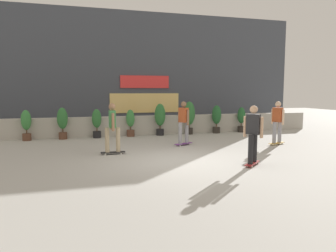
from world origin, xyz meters
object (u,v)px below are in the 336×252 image
Objects in this scene: potted_plant_4 at (160,117)px; skater_by_wall_left at (253,132)px; potted_plant_0 at (26,124)px; potted_plant_1 at (62,121)px; potted_plant_2 at (97,122)px; potted_plant_6 at (217,117)px; skater_far_left at (277,121)px; potted_plant_7 at (241,119)px; skater_mid_plaza at (184,121)px; potted_plant_3 at (130,122)px; potted_plant_5 at (189,115)px; skater_foreground at (112,126)px.

skater_by_wall_left is (0.95, -6.64, 0.07)m from potted_plant_4.
potted_plant_1 reaches higher than potted_plant_0.
potted_plant_1 is at bearing 180.00° from potted_plant_2.
skater_far_left is at bearing -77.84° from potted_plant_6.
skater_far_left is at bearing -25.20° from potted_plant_1.
potted_plant_1 reaches higher than potted_plant_7.
potted_plant_4 reaches higher than potted_plant_2.
skater_mid_plaza is (3.09, -2.93, 0.23)m from potted_plant_2.
potted_plant_3 is 1.42m from potted_plant_4.
skater_mid_plaza reaches higher than potted_plant_3.
potted_plant_6 is at bearing 0.00° from potted_plant_3.
skater_far_left reaches higher than potted_plant_6.
potted_plant_1 is 5.84m from potted_plant_5.
potted_plant_4 is at bearing 55.97° from skater_foreground.
potted_plant_0 is 8.73m from potted_plant_6.
potted_plant_1 is 0.81× the size of skater_foreground.
potted_plant_1 is 0.81× the size of skater_by_wall_left.
skater_far_left is (2.77, 2.83, 0.00)m from skater_by_wall_left.
potted_plant_6 is at bearing 102.16° from skater_far_left.
potted_plant_1 is (1.45, -0.00, 0.06)m from potted_plant_0.
potted_plant_3 is (4.42, -0.00, -0.05)m from potted_plant_0.
potted_plant_3 is (1.52, 0.00, -0.04)m from potted_plant_2.
potted_plant_0 is at bearing 180.00° from potted_plant_2.
potted_plant_0 is at bearing 135.58° from skater_by_wall_left.
skater_mid_plaza is at bearing -133.03° from potted_plant_6.
potted_plant_7 is at bearing 0.00° from potted_plant_0.
skater_foreground is (-1.25, -3.94, 0.27)m from potted_plant_3.
skater_by_wall_left reaches higher than potted_plant_4.
potted_plant_4 is (5.83, -0.00, 0.15)m from potted_plant_0.
potted_plant_5 is 1.14× the size of potted_plant_6.
skater_foreground reaches higher than potted_plant_1.
skater_far_left reaches higher than potted_plant_4.
skater_mid_plaza is at bearing 166.11° from skater_far_left.
potted_plant_6 is at bearing 0.00° from potted_plant_2.
potted_plant_3 is 0.83× the size of potted_plant_4.
skater_by_wall_left is (3.87, -6.64, 0.23)m from potted_plant_2.
potted_plant_4 is 0.94× the size of potted_plant_5.
potted_plant_6 is 6.93m from skater_by_wall_left.
potted_plant_5 is (2.87, 0.00, 0.26)m from potted_plant_3.
potted_plant_7 is 3.86m from skater_far_left.
potted_plant_5 is (4.38, 0.00, 0.21)m from potted_plant_2.
potted_plant_1 is 4.38m from potted_plant_4.
potted_plant_7 reaches higher than potted_plant_3.
potted_plant_2 is 3.95m from skater_foreground.
skater_far_left is 6.38m from skater_foreground.
potted_plant_1 is at bearing 180.00° from potted_plant_4.
potted_plant_1 is at bearing 180.00° from potted_plant_3.
potted_plant_7 is (10.11, 0.00, -0.03)m from potted_plant_0.
potted_plant_6 reaches higher than potted_plant_7.
potted_plant_0 is 1.00× the size of potted_plant_2.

